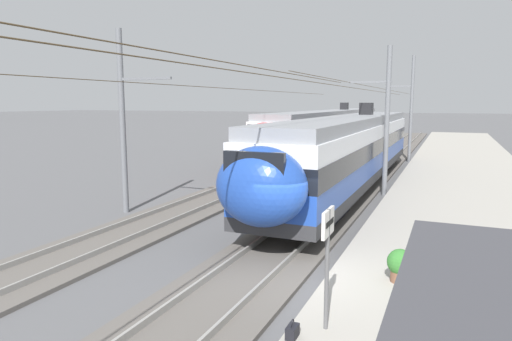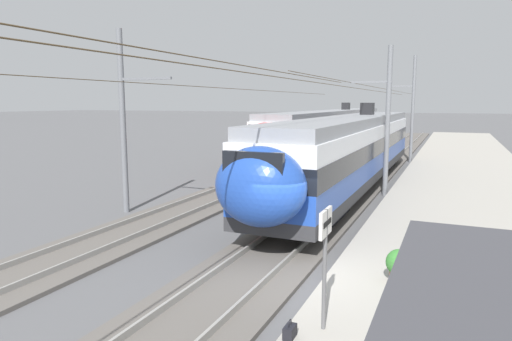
{
  "view_description": "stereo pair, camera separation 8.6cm",
  "coord_description": "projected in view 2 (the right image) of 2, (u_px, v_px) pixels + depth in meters",
  "views": [
    {
      "loc": [
        -10.81,
        -3.32,
        4.57
      ],
      "look_at": [
        4.97,
        3.44,
        2.0
      ],
      "focal_mm": 32.0,
      "sensor_mm": 36.0,
      "label": 1
    },
    {
      "loc": [
        -10.78,
        -3.4,
        4.57
      ],
      "look_at": [
        4.97,
        3.44,
        2.0
      ],
      "focal_mm": 32.0,
      "sensor_mm": 36.0,
      "label": 2
    }
  ],
  "objects": [
    {
      "name": "catenary_mast_east",
      "position": [
        411.0,
        108.0,
        34.53
      ],
      "size": [
        46.19,
        2.13,
        8.06
      ],
      "color": "slate",
      "rests_on": "ground"
    },
    {
      "name": "train_far_track",
      "position": [
        332.0,
        128.0,
        41.52
      ],
      "size": [
        33.47,
        3.01,
        4.27
      ],
      "color": "#2D2D30",
      "rests_on": "track_far"
    },
    {
      "name": "track_near",
      "position": [
        252.0,
        270.0,
        12.34
      ],
      "size": [
        120.0,
        3.0,
        0.28
      ],
      "color": "#5B5651",
      "rests_on": "ground"
    },
    {
      "name": "platform_sign",
      "position": [
        325.0,
        242.0,
        8.38
      ],
      "size": [
        0.7,
        0.08,
        2.32
      ],
      "color": "#59595B",
      "rests_on": "platform_slab"
    },
    {
      "name": "handbag_near_sign",
      "position": [
        290.0,
        332.0,
        8.28
      ],
      "size": [
        0.32,
        0.18,
        0.36
      ],
      "color": "black",
      "rests_on": "platform_slab"
    },
    {
      "name": "potted_plant_by_shelter",
      "position": [
        399.0,
        264.0,
        10.81
      ],
      "size": [
        0.63,
        0.63,
        0.8
      ],
      "color": "brown",
      "rests_on": "platform_slab"
    },
    {
      "name": "catenary_mast_mid",
      "position": [
        385.0,
        118.0,
        22.04
      ],
      "size": [
        46.19,
        2.13,
        7.25
      ],
      "color": "slate",
      "rests_on": "ground"
    },
    {
      "name": "ground_plane",
      "position": [
        301.0,
        281.0,
        11.79
      ],
      "size": [
        400.0,
        400.0,
        0.0
      ],
      "primitive_type": "plane",
      "color": "#565659"
    },
    {
      "name": "potted_plant_platform_edge",
      "position": [
        430.0,
        263.0,
        10.82
      ],
      "size": [
        0.67,
        0.67,
        0.84
      ],
      "color": "brown",
      "rests_on": "platform_slab"
    },
    {
      "name": "train_near_platform",
      "position": [
        351.0,
        148.0,
        23.47
      ],
      "size": [
        25.64,
        2.91,
        4.27
      ],
      "color": "#2D2D30",
      "rests_on": "track_near"
    },
    {
      "name": "track_far",
      "position": [
        96.0,
        246.0,
        14.47
      ],
      "size": [
        120.0,
        3.0,
        0.28
      ],
      "color": "#5B5651",
      "rests_on": "ground"
    },
    {
      "name": "platform_slab",
      "position": [
        488.0,
        304.0,
        10.07
      ],
      "size": [
        120.0,
        7.25,
        0.33
      ],
      "primitive_type": "cube",
      "color": "#A39E93",
      "rests_on": "ground"
    },
    {
      "name": "catenary_mast_far_side",
      "position": [
        126.0,
        119.0,
        18.56
      ],
      "size": [
        46.19,
        2.55,
        7.49
      ],
      "color": "slate",
      "rests_on": "ground"
    }
  ]
}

